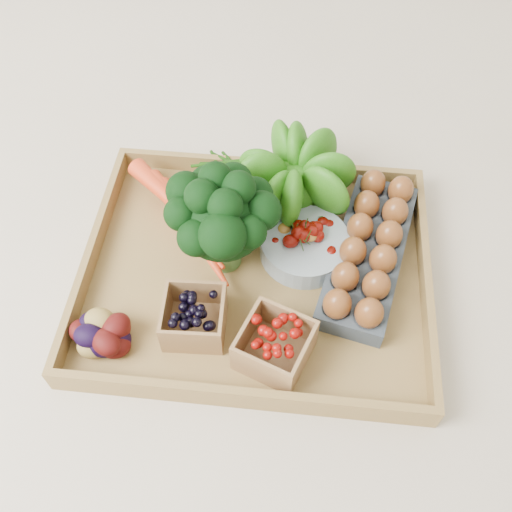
# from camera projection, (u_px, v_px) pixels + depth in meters

# --- Properties ---
(ground) EXTENTS (4.00, 4.00, 0.00)m
(ground) POSITION_uv_depth(u_px,v_px,m) (256.00, 277.00, 0.94)
(ground) COLOR beige
(ground) RESTS_ON ground
(tray) EXTENTS (0.55, 0.45, 0.01)m
(tray) POSITION_uv_depth(u_px,v_px,m) (256.00, 275.00, 0.93)
(tray) COLOR olive
(tray) RESTS_ON ground
(carrots) EXTENTS (0.23, 0.16, 0.05)m
(carrots) POSITION_uv_depth(u_px,v_px,m) (184.00, 215.00, 0.96)
(carrots) COLOR red
(carrots) RESTS_ON tray
(lettuce) EXTENTS (0.14, 0.14, 0.14)m
(lettuce) POSITION_uv_depth(u_px,v_px,m) (294.00, 174.00, 0.96)
(lettuce) COLOR #1F5C0E
(lettuce) RESTS_ON tray
(broccoli) EXTENTS (0.18, 0.18, 0.14)m
(broccoli) POSITION_uv_depth(u_px,v_px,m) (223.00, 234.00, 0.89)
(broccoli) COLOR black
(broccoli) RESTS_ON tray
(cherry_bowl) EXTENTS (0.15, 0.15, 0.04)m
(cherry_bowl) POSITION_uv_depth(u_px,v_px,m) (305.00, 246.00, 0.93)
(cherry_bowl) COLOR #8C9EA5
(cherry_bowl) RESTS_ON tray
(egg_carton) EXTENTS (0.17, 0.32, 0.04)m
(egg_carton) POSITION_uv_depth(u_px,v_px,m) (368.00, 254.00, 0.93)
(egg_carton) COLOR #384047
(egg_carton) RESTS_ON tray
(potatoes) EXTENTS (0.12, 0.12, 0.07)m
(potatoes) POSITION_uv_depth(u_px,v_px,m) (103.00, 331.00, 0.83)
(potatoes) COLOR #3A0A09
(potatoes) RESTS_ON tray
(punnet_blackberry) EXTENTS (0.09, 0.09, 0.06)m
(punnet_blackberry) POSITION_uv_depth(u_px,v_px,m) (194.00, 317.00, 0.84)
(punnet_blackberry) COLOR black
(punnet_blackberry) RESTS_ON tray
(punnet_raspberry) EXTENTS (0.12, 0.12, 0.07)m
(punnet_raspberry) POSITION_uv_depth(u_px,v_px,m) (275.00, 345.00, 0.82)
(punnet_raspberry) COLOR #740905
(punnet_raspberry) RESTS_ON tray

